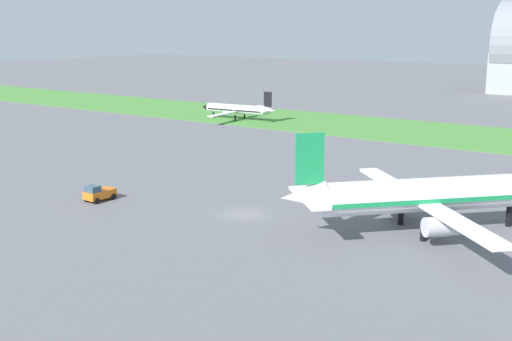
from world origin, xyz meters
TOP-DOWN VIEW (x-y plane):
  - ground_plane at (0.00, 0.00)m, footprint 600.00×600.00m
  - grass_taxiway_strip at (0.00, 64.71)m, footprint 360.00×28.00m
  - airplane_taxiing_turboprop at (-43.45, 57.80)m, footprint 18.47×21.54m
  - airplane_midfield_jet at (17.91, 4.97)m, footprint 22.73×23.13m
  - pushback_tug_near_gate at (-17.05, -5.16)m, footprint 2.12×3.64m

SIDE VIEW (x-z plane):
  - ground_plane at x=0.00m, z-range 0.00..0.00m
  - grass_taxiway_strip at x=0.00m, z-range 0.00..0.08m
  - pushback_tug_near_gate at x=-17.05m, z-range -0.06..1.89m
  - airplane_taxiing_turboprop at x=-43.45m, z-range -0.87..5.59m
  - airplane_midfield_jet at x=17.91m, z-range -1.43..8.80m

